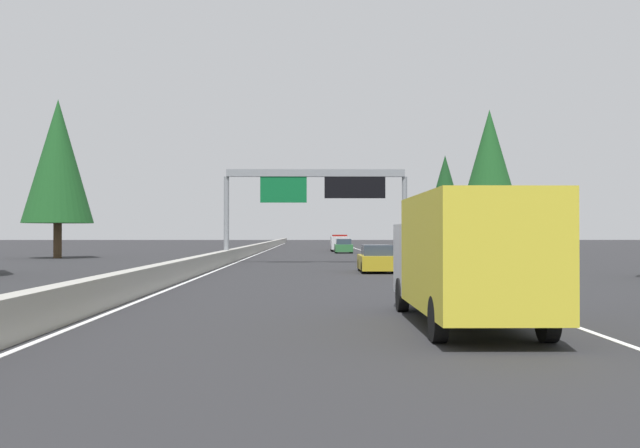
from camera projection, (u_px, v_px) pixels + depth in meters
The scene contains 13 objects.
ground_plane at pixel (244, 259), 62.30m from camera, with size 320.00×320.00×0.00m, color #262628.
median_barrier at pixel (257, 248), 82.30m from camera, with size 180.00×0.56×0.90m, color #9E9B93.
shoulder_stripe_right at pixel (374, 255), 72.43m from camera, with size 160.00×0.16×0.01m, color silver.
shoulder_stripe_median at pixel (256, 255), 72.30m from camera, with size 160.00×0.16×0.01m, color silver.
sign_gantry_overhead at pixel (318, 189), 52.47m from camera, with size 0.50×12.68×6.49m.
box_truck_mid_right at pixel (465, 255), 17.30m from camera, with size 8.50×2.40×2.95m.
sedan_mid_left at pixel (376, 259), 40.75m from camera, with size 4.40×1.80×1.47m.
sedan_near_center at pixel (343, 246), 79.18m from camera, with size 4.40×1.80×1.47m.
minivan_near_right at pixel (340, 243), 86.02m from camera, with size 5.00×1.95×1.69m.
pickup_far_right at pixel (340, 242), 96.16m from camera, with size 5.60×2.00×1.86m.
conifer_right_mid at pixel (490, 169), 58.49m from camera, with size 5.11×5.11×11.62m.
conifer_right_far at pixel (445, 192), 92.14m from camera, with size 5.08×5.08×11.54m.
conifer_left_mid at pixel (58, 161), 63.43m from camera, with size 5.85×5.85×13.29m.
Camera 1 is at (-2.40, -5.58, 2.12)m, focal length 42.69 mm.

